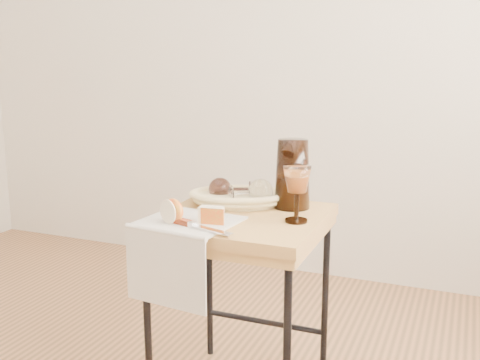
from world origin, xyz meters
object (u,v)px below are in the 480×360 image
at_px(goblet_lying_a, 233,189).
at_px(table_knife, 195,224).
at_px(side_table, 242,309).
at_px(goblet_lying_b, 248,192).
at_px(tea_towel, 189,221).
at_px(bread_basket, 238,199).
at_px(wine_goblet, 297,194).
at_px(pitcher, 292,174).
at_px(apple_half, 174,210).

bearing_deg(goblet_lying_a, table_knife, 72.30).
bearing_deg(side_table, goblet_lying_b, 99.58).
relative_size(tea_towel, bread_basket, 0.94).
bearing_deg(wine_goblet, goblet_lying_b, 152.47).
bearing_deg(bread_basket, tea_towel, -123.53).
height_order(side_table, pitcher, pitcher).
height_order(bread_basket, goblet_lying_a, goblet_lying_a).
distance_m(goblet_lying_a, apple_half, 0.31).
bearing_deg(side_table, pitcher, 50.17).
bearing_deg(goblet_lying_a, apple_half, 56.31).
bearing_deg(bread_basket, apple_half, -128.54).
xyz_separation_m(side_table, goblet_lying_a, (-0.09, 0.12, 0.39)).
bearing_deg(tea_towel, goblet_lying_b, 72.52).
height_order(wine_goblet, apple_half, wine_goblet).
bearing_deg(wine_goblet, side_table, 175.21).
bearing_deg(pitcher, wine_goblet, -65.76).
xyz_separation_m(goblet_lying_b, apple_half, (-0.14, -0.27, -0.01)).
bearing_deg(apple_half, side_table, 72.88).
bearing_deg(tea_towel, bread_basket, 82.89).
height_order(bread_basket, wine_goblet, wine_goblet).
height_order(tea_towel, pitcher, pitcher).
distance_m(wine_goblet, apple_half, 0.38).
relative_size(bread_basket, wine_goblet, 1.67).
bearing_deg(bread_basket, side_table, -81.62).
distance_m(goblet_lying_a, table_knife, 0.33).
distance_m(tea_towel, goblet_lying_b, 0.27).
distance_m(bread_basket, wine_goblet, 0.29).
bearing_deg(apple_half, wine_goblet, 49.04).
bearing_deg(apple_half, table_knife, 6.42).
distance_m(bread_basket, pitcher, 0.21).
height_order(bread_basket, table_knife, bread_basket).
relative_size(bread_basket, pitcher, 1.10).
distance_m(goblet_lying_a, wine_goblet, 0.31).
relative_size(bread_basket, goblet_lying_b, 2.17).
bearing_deg(goblet_lying_b, table_knife, -138.15).
distance_m(pitcher, wine_goblet, 0.18).
xyz_separation_m(bread_basket, wine_goblet, (0.25, -0.12, 0.07)).
xyz_separation_m(goblet_lying_b, wine_goblet, (0.20, -0.11, 0.04)).
xyz_separation_m(wine_goblet, table_knife, (-0.26, -0.19, -0.07)).
distance_m(goblet_lying_b, wine_goblet, 0.23).
height_order(bread_basket, goblet_lying_b, goblet_lying_b).
bearing_deg(side_table, bread_basket, 118.81).
bearing_deg(pitcher, tea_towel, -126.80).
relative_size(goblet_lying_b, wine_goblet, 0.77).
height_order(side_table, wine_goblet, wine_goblet).
height_order(goblet_lying_a, goblet_lying_b, goblet_lying_b).
distance_m(tea_towel, table_knife, 0.08).
height_order(tea_towel, table_knife, table_knife).
xyz_separation_m(tea_towel, wine_goblet, (0.31, 0.13, 0.09)).
relative_size(side_table, goblet_lying_b, 4.79).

